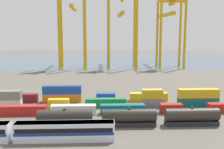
{
  "coord_description": "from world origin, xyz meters",
  "views": [
    {
      "loc": [
        -0.84,
        -74.01,
        22.35
      ],
      "look_at": [
        3.0,
        14.31,
        8.35
      ],
      "focal_mm": 44.34,
      "sensor_mm": 36.0,
      "label": 1
    }
  ],
  "objects_px": {
    "shipping_container_1": "(23,110)",
    "shipping_container_9": "(59,103)",
    "passenger_train": "(12,131)",
    "shipping_container_21": "(149,97)",
    "freight_tank_row": "(129,117)",
    "shipping_container_7": "(11,104)",
    "gantry_crane_central": "(122,21)",
    "shipping_container_11": "(152,102)",
    "shipping_container_3": "(123,109)",
    "shipping_container_13": "(198,102)",
    "shipping_container_5": "(219,108)",
    "gantry_crane_east": "(170,23)",
    "gantry_crane_west": "(73,19)"
  },
  "relations": [
    {
      "from": "shipping_container_1",
      "to": "shipping_container_9",
      "type": "relative_size",
      "value": 2.0
    },
    {
      "from": "passenger_train",
      "to": "shipping_container_9",
      "type": "relative_size",
      "value": 6.91
    },
    {
      "from": "shipping_container_9",
      "to": "shipping_container_21",
      "type": "bearing_deg",
      "value": 13.92
    },
    {
      "from": "freight_tank_row",
      "to": "shipping_container_1",
      "type": "xyz_separation_m",
      "value": [
        -27.37,
        9.89,
        -0.85
      ]
    },
    {
      "from": "shipping_container_7",
      "to": "passenger_train",
      "type": "bearing_deg",
      "value": -72.03
    },
    {
      "from": "gantry_crane_central",
      "to": "shipping_container_21",
      "type": "bearing_deg",
      "value": -88.54
    },
    {
      "from": "shipping_container_9",
      "to": "shipping_container_11",
      "type": "height_order",
      "value": "same"
    },
    {
      "from": "freight_tank_row",
      "to": "shipping_container_7",
      "type": "relative_size",
      "value": 7.09
    },
    {
      "from": "freight_tank_row",
      "to": "shipping_container_9",
      "type": "distance_m",
      "value": 25.36
    },
    {
      "from": "shipping_container_3",
      "to": "shipping_container_1",
      "type": "bearing_deg",
      "value": 180.0
    },
    {
      "from": "shipping_container_13",
      "to": "gantry_crane_central",
      "type": "xyz_separation_m",
      "value": [
        -15.87,
        92.79,
        26.76
      ]
    },
    {
      "from": "passenger_train",
      "to": "shipping_container_1",
      "type": "distance_m",
      "value": 18.2
    },
    {
      "from": "freight_tank_row",
      "to": "shipping_container_1",
      "type": "distance_m",
      "value": 29.11
    },
    {
      "from": "shipping_container_13",
      "to": "shipping_container_3",
      "type": "bearing_deg",
      "value": -163.46
    },
    {
      "from": "shipping_container_3",
      "to": "freight_tank_row",
      "type": "bearing_deg",
      "value": -85.96
    },
    {
      "from": "shipping_container_5",
      "to": "shipping_container_11",
      "type": "relative_size",
      "value": 1.0
    },
    {
      "from": "shipping_container_9",
      "to": "shipping_container_21",
      "type": "relative_size",
      "value": 0.5
    },
    {
      "from": "shipping_container_9",
      "to": "shipping_container_21",
      "type": "xyz_separation_m",
      "value": [
        27.87,
        6.91,
        0.0
      ]
    },
    {
      "from": "shipping_container_13",
      "to": "shipping_container_21",
      "type": "bearing_deg",
      "value": 153.19
    },
    {
      "from": "shipping_container_9",
      "to": "gantry_crane_central",
      "type": "xyz_separation_m",
      "value": [
        25.67,
        92.79,
        26.76
      ]
    },
    {
      "from": "shipping_container_9",
      "to": "gantry_crane_east",
      "type": "relative_size",
      "value": 0.14
    },
    {
      "from": "shipping_container_3",
      "to": "gantry_crane_central",
      "type": "xyz_separation_m",
      "value": [
        7.39,
        99.7,
        26.76
      ]
    },
    {
      "from": "shipping_container_21",
      "to": "shipping_container_13",
      "type": "bearing_deg",
      "value": -26.81
    },
    {
      "from": "shipping_container_1",
      "to": "shipping_container_7",
      "type": "relative_size",
      "value": 2.0
    },
    {
      "from": "shipping_container_3",
      "to": "shipping_container_11",
      "type": "relative_size",
      "value": 2.0
    },
    {
      "from": "gantry_crane_west",
      "to": "shipping_container_13",
      "type": "bearing_deg",
      "value": -63.56
    },
    {
      "from": "shipping_container_13",
      "to": "gantry_crane_east",
      "type": "distance_m",
      "value": 97.83
    },
    {
      "from": "shipping_container_7",
      "to": "shipping_container_3",
      "type": "bearing_deg",
      "value": -12.14
    },
    {
      "from": "shipping_container_7",
      "to": "gantry_crane_east",
      "type": "xyz_separation_m",
      "value": [
        69.43,
        93.29,
        25.89
      ]
    },
    {
      "from": "shipping_container_9",
      "to": "gantry_crane_west",
      "type": "bearing_deg",
      "value": 92.64
    },
    {
      "from": "shipping_container_11",
      "to": "shipping_container_3",
      "type": "bearing_deg",
      "value": -143.72
    },
    {
      "from": "shipping_container_21",
      "to": "gantry_crane_central",
      "type": "distance_m",
      "value": 89.98
    },
    {
      "from": "shipping_container_13",
      "to": "shipping_container_21",
      "type": "height_order",
      "value": "same"
    },
    {
      "from": "gantry_crane_east",
      "to": "shipping_container_7",
      "type": "bearing_deg",
      "value": -126.66
    },
    {
      "from": "shipping_container_21",
      "to": "gantry_crane_east",
      "type": "distance_m",
      "value": 94.35
    },
    {
      "from": "shipping_container_3",
      "to": "shipping_container_11",
      "type": "bearing_deg",
      "value": 36.28
    },
    {
      "from": "shipping_container_11",
      "to": "shipping_container_21",
      "type": "relative_size",
      "value": 0.5
    },
    {
      "from": "shipping_container_1",
      "to": "shipping_container_11",
      "type": "bearing_deg",
      "value": 10.84
    },
    {
      "from": "passenger_train",
      "to": "shipping_container_1",
      "type": "bearing_deg",
      "value": 98.29
    },
    {
      "from": "shipping_container_1",
      "to": "shipping_container_13",
      "type": "distance_m",
      "value": 50.4
    },
    {
      "from": "passenger_train",
      "to": "gantry_crane_west",
      "type": "bearing_deg",
      "value": 89.25
    },
    {
      "from": "freight_tank_row",
      "to": "shipping_container_13",
      "type": "height_order",
      "value": "freight_tank_row"
    },
    {
      "from": "passenger_train",
      "to": "gantry_crane_west",
      "type": "distance_m",
      "value": 120.19
    },
    {
      "from": "passenger_train",
      "to": "shipping_container_7",
      "type": "bearing_deg",
      "value": 107.97
    },
    {
      "from": "shipping_container_3",
      "to": "passenger_train",
      "type": "bearing_deg",
      "value": -143.2
    },
    {
      "from": "shipping_container_1",
      "to": "gantry_crane_east",
      "type": "height_order",
      "value": "gantry_crane_east"
    },
    {
      "from": "passenger_train",
      "to": "gantry_crane_west",
      "type": "xyz_separation_m",
      "value": [
        1.52,
        116.99,
        27.51
      ]
    },
    {
      "from": "shipping_container_1",
      "to": "shipping_container_21",
      "type": "height_order",
      "value": "same"
    },
    {
      "from": "shipping_container_5",
      "to": "shipping_container_13",
      "type": "bearing_deg",
      "value": 116.31
    },
    {
      "from": "shipping_container_1",
      "to": "shipping_container_3",
      "type": "bearing_deg",
      "value": 0.0
    }
  ]
}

